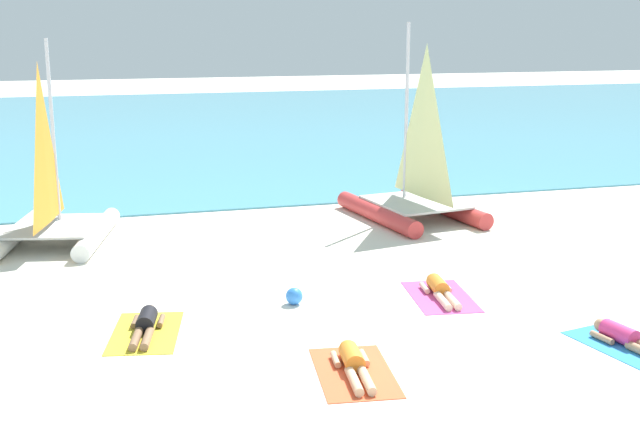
{
  "coord_description": "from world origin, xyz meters",
  "views": [
    {
      "loc": [
        -4.43,
        -10.67,
        4.99
      ],
      "look_at": [
        0.0,
        4.84,
        1.2
      ],
      "focal_mm": 44.72,
      "sensor_mm": 36.0,
      "label": 1
    }
  ],
  "objects_px": {
    "sunbather_leftmost": "(146,324)",
    "sunbather_center_left": "(353,363)",
    "towel_leftmost": "(146,332)",
    "towel_center_left": "(354,372)",
    "sailboat_red": "(414,191)",
    "sunbather_center_right": "(440,289)",
    "towel_center_right": "(441,297)",
    "towel_rightmost": "(628,347)",
    "sailboat_white": "(54,214)",
    "sunbather_rightmost": "(626,338)",
    "beach_ball": "(294,296)"
  },
  "relations": [
    {
      "from": "sunbather_leftmost",
      "to": "sunbather_center_left",
      "type": "xyz_separation_m",
      "value": [
        2.86,
        -2.45,
        0.0
      ]
    },
    {
      "from": "towel_leftmost",
      "to": "towel_center_left",
      "type": "distance_m",
      "value": 3.77
    },
    {
      "from": "sailboat_red",
      "to": "sunbather_center_right",
      "type": "distance_m",
      "value": 6.23
    },
    {
      "from": "towel_center_right",
      "to": "towel_rightmost",
      "type": "height_order",
      "value": "same"
    },
    {
      "from": "sailboat_white",
      "to": "sunbather_leftmost",
      "type": "relative_size",
      "value": 3.03
    },
    {
      "from": "sunbather_rightmost",
      "to": "beach_ball",
      "type": "bearing_deg",
      "value": 133.59
    },
    {
      "from": "sunbather_center_left",
      "to": "sunbather_rightmost",
      "type": "height_order",
      "value": "same"
    },
    {
      "from": "sunbather_leftmost",
      "to": "sailboat_red",
      "type": "bearing_deg",
      "value": 51.48
    },
    {
      "from": "sailboat_white",
      "to": "sailboat_red",
      "type": "bearing_deg",
      "value": 12.0
    },
    {
      "from": "sailboat_red",
      "to": "towel_center_right",
      "type": "distance_m",
      "value": 6.31
    },
    {
      "from": "sunbather_center_left",
      "to": "sunbather_center_right",
      "type": "height_order",
      "value": "same"
    },
    {
      "from": "sunbather_center_right",
      "to": "sunbather_rightmost",
      "type": "distance_m",
      "value": 3.58
    },
    {
      "from": "sunbather_rightmost",
      "to": "sunbather_leftmost",
      "type": "bearing_deg",
      "value": 149.02
    },
    {
      "from": "sailboat_red",
      "to": "sunbather_leftmost",
      "type": "xyz_separation_m",
      "value": [
        -7.4,
        -6.22,
        -0.63
      ]
    },
    {
      "from": "sunbather_center_right",
      "to": "beach_ball",
      "type": "relative_size",
      "value": 4.93
    },
    {
      "from": "towel_center_right",
      "to": "sailboat_white",
      "type": "bearing_deg",
      "value": 139.98
    },
    {
      "from": "sunbather_rightmost",
      "to": "beach_ball",
      "type": "height_order",
      "value": "beach_ball"
    },
    {
      "from": "towel_leftmost",
      "to": "sunbather_leftmost",
      "type": "xyz_separation_m",
      "value": [
        0.01,
        0.07,
        0.13
      ]
    },
    {
      "from": "sunbather_center_left",
      "to": "towel_rightmost",
      "type": "bearing_deg",
      "value": 2.84
    },
    {
      "from": "towel_center_right",
      "to": "towel_leftmost",
      "type": "bearing_deg",
      "value": -176.67
    },
    {
      "from": "towel_center_left",
      "to": "sunbather_rightmost",
      "type": "distance_m",
      "value": 4.52
    },
    {
      "from": "sunbather_center_left",
      "to": "towel_rightmost",
      "type": "distance_m",
      "value": 4.53
    },
    {
      "from": "sunbather_rightmost",
      "to": "beach_ball",
      "type": "relative_size",
      "value": 4.92
    },
    {
      "from": "sailboat_red",
      "to": "sunbather_center_left",
      "type": "relative_size",
      "value": 3.26
    },
    {
      "from": "towel_leftmost",
      "to": "towel_center_right",
      "type": "xyz_separation_m",
      "value": [
        5.51,
        0.32,
        0.0
      ]
    },
    {
      "from": "sailboat_white",
      "to": "sunbather_rightmost",
      "type": "relative_size",
      "value": 3.03
    },
    {
      "from": "sunbather_center_left",
      "to": "beach_ball",
      "type": "xyz_separation_m",
      "value": [
        -0.14,
        3.07,
        0.03
      ]
    },
    {
      "from": "sunbather_center_right",
      "to": "sunbather_leftmost",
      "type": "bearing_deg",
      "value": -168.39
    },
    {
      "from": "towel_leftmost",
      "to": "sunbather_center_left",
      "type": "xyz_separation_m",
      "value": [
        2.87,
        -2.39,
        0.13
      ]
    },
    {
      "from": "sailboat_red",
      "to": "beach_ball",
      "type": "xyz_separation_m",
      "value": [
        -4.68,
        -5.61,
        -0.6
      ]
    },
    {
      "from": "sunbather_rightmost",
      "to": "sunbather_center_right",
      "type": "bearing_deg",
      "value": 110.75
    },
    {
      "from": "sunbather_leftmost",
      "to": "beach_ball",
      "type": "relative_size",
      "value": 4.91
    },
    {
      "from": "sunbather_leftmost",
      "to": "sunbather_center_right",
      "type": "bearing_deg",
      "value": 14.76
    },
    {
      "from": "sunbather_rightmost",
      "to": "beach_ball",
      "type": "xyz_separation_m",
      "value": [
        -4.64,
        3.35,
        0.03
      ]
    },
    {
      "from": "towel_leftmost",
      "to": "towel_center_left",
      "type": "height_order",
      "value": "same"
    },
    {
      "from": "sunbather_center_left",
      "to": "towel_center_right",
      "type": "bearing_deg",
      "value": 53.06
    },
    {
      "from": "sunbather_rightmost",
      "to": "beach_ball",
      "type": "distance_m",
      "value": 5.73
    },
    {
      "from": "sunbather_center_left",
      "to": "sunbather_center_right",
      "type": "relative_size",
      "value": 1.0
    },
    {
      "from": "towel_center_left",
      "to": "sunbather_leftmost",
      "type": "bearing_deg",
      "value": 138.53
    },
    {
      "from": "towel_center_left",
      "to": "beach_ball",
      "type": "distance_m",
      "value": 3.14
    },
    {
      "from": "sunbather_leftmost",
      "to": "beach_ball",
      "type": "distance_m",
      "value": 2.79
    },
    {
      "from": "sailboat_white",
      "to": "sunbather_center_right",
      "type": "xyz_separation_m",
      "value": [
        7.16,
        -5.94,
        -0.57
      ]
    },
    {
      "from": "sailboat_red",
      "to": "towel_rightmost",
      "type": "height_order",
      "value": "sailboat_red"
    },
    {
      "from": "sunbather_center_right",
      "to": "towel_rightmost",
      "type": "bearing_deg",
      "value": -50.76
    },
    {
      "from": "towel_leftmost",
      "to": "towel_center_right",
      "type": "bearing_deg",
      "value": 3.33
    },
    {
      "from": "towel_leftmost",
      "to": "towel_center_left",
      "type": "xyz_separation_m",
      "value": [
        2.86,
        -2.45,
        0.0
      ]
    },
    {
      "from": "sunbather_center_right",
      "to": "towel_rightmost",
      "type": "distance_m",
      "value": 3.65
    },
    {
      "from": "sailboat_white",
      "to": "sunbather_leftmost",
      "type": "xyz_separation_m",
      "value": [
        1.66,
        -6.26,
        -0.57
      ]
    },
    {
      "from": "sailboat_red",
      "to": "beach_ball",
      "type": "bearing_deg",
      "value": -138.19
    },
    {
      "from": "sunbather_leftmost",
      "to": "towel_center_left",
      "type": "distance_m",
      "value": 3.81
    }
  ]
}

